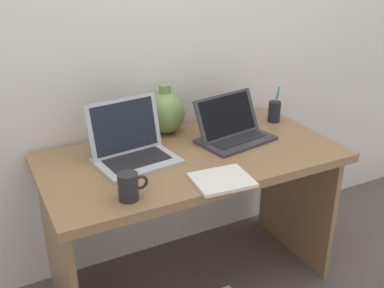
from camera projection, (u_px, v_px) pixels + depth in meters
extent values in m
plane|color=#564C47|center=(192.00, 282.00, 2.37)|extent=(6.00, 6.00, 0.00)
cube|color=silver|center=(155.00, 38.00, 2.20)|extent=(4.40, 0.04, 2.40)
cube|color=olive|center=(192.00, 158.00, 2.08)|extent=(1.36, 0.70, 0.04)
cube|color=olive|center=(60.00, 264.00, 1.96)|extent=(0.03, 0.59, 0.70)
cube|color=olive|center=(296.00, 195.00, 2.50)|extent=(0.03, 0.59, 0.70)
cube|color=#B2B2B7|center=(137.00, 161.00, 1.99)|extent=(0.37, 0.30, 0.01)
cube|color=black|center=(137.00, 159.00, 1.98)|extent=(0.29, 0.19, 0.00)
cube|color=#B2B2B7|center=(125.00, 126.00, 2.01)|extent=(0.35, 0.10, 0.25)
cube|color=black|center=(125.00, 126.00, 2.01)|extent=(0.30, 0.09, 0.22)
cube|color=#333338|center=(236.00, 140.00, 2.20)|extent=(0.39, 0.29, 0.01)
cube|color=black|center=(236.00, 138.00, 2.20)|extent=(0.30, 0.18, 0.00)
cube|color=#333338|center=(227.00, 116.00, 2.21)|extent=(0.37, 0.16, 0.20)
cube|color=black|center=(227.00, 116.00, 2.21)|extent=(0.32, 0.14, 0.18)
ellipsoid|color=#75934C|center=(166.00, 112.00, 2.26)|extent=(0.19, 0.19, 0.22)
cylinder|color=#75934C|center=(165.00, 89.00, 2.21)|extent=(0.06, 0.06, 0.05)
cube|color=silver|center=(222.00, 180.00, 1.83)|extent=(0.25, 0.22, 0.01)
cylinder|color=black|center=(128.00, 187.00, 1.69)|extent=(0.08, 0.08, 0.11)
torus|color=black|center=(141.00, 182.00, 1.71)|extent=(0.06, 0.01, 0.06)
cylinder|color=black|center=(274.00, 112.00, 2.43)|extent=(0.07, 0.07, 0.11)
cylinder|color=#4CA566|center=(276.00, 103.00, 2.42)|extent=(0.02, 0.03, 0.13)
cylinder|color=#338CBF|center=(276.00, 101.00, 2.41)|extent=(0.02, 0.03, 0.16)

